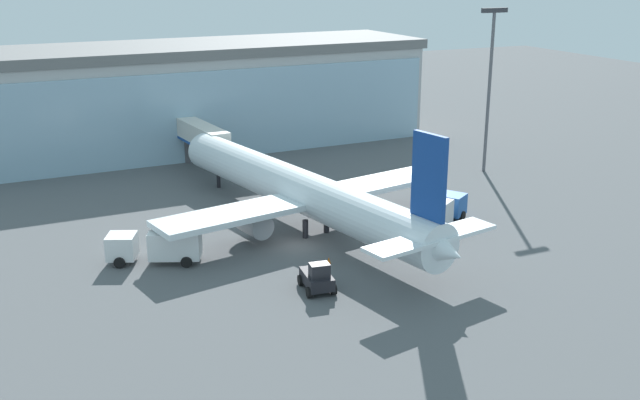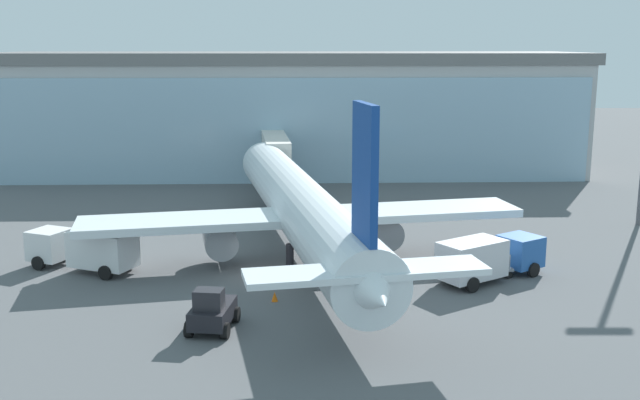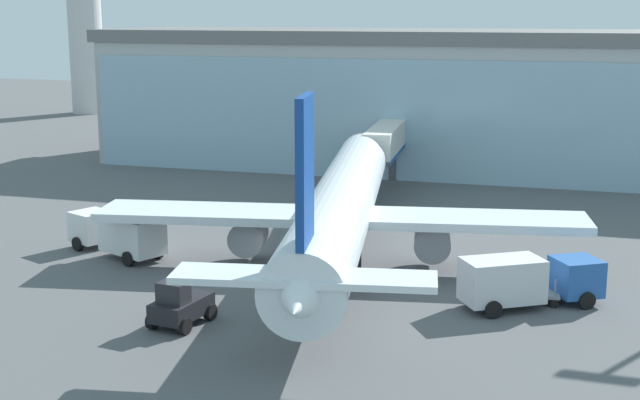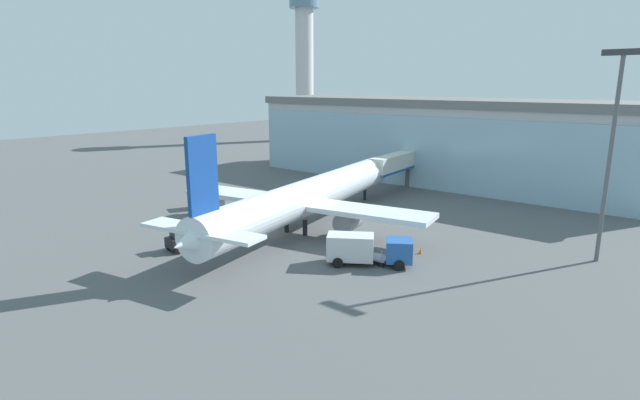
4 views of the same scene
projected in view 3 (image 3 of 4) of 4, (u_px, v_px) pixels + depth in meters
ground at (285, 277)px, 50.69m from camera, size 240.00×240.00×0.00m
terminal_building at (428, 99)px, 85.33m from camera, size 64.17×18.62×13.03m
jet_bridge at (386, 141)px, 74.46m from camera, size 3.62×12.20×5.48m
airplane at (341, 207)px, 52.79m from camera, size 28.72×39.35×11.54m
catering_truck at (119, 232)px, 54.85m from camera, size 7.58×4.84×2.65m
fuel_truck at (527, 280)px, 45.24m from camera, size 7.29×5.90×2.65m
baggage_cart at (531, 293)px, 46.21m from camera, size 3.01×2.00×1.50m
pushback_tug at (180, 306)px, 42.76m from camera, size 2.50×3.39×2.30m
safety_cone_nose at (269, 299)px, 45.95m from camera, size 0.36×0.36×0.55m
safety_cone_wingtip at (576, 275)px, 50.01m from camera, size 0.36×0.36×0.55m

